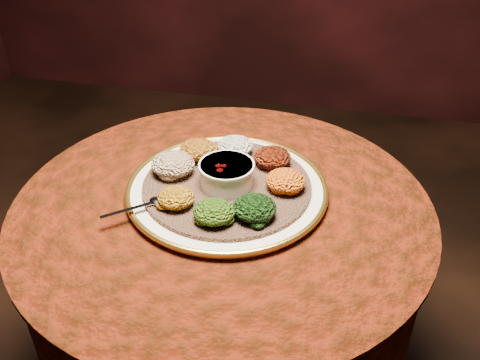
# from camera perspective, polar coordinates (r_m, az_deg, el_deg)

# --- Properties ---
(table) EXTENTS (0.96, 0.96, 0.73)m
(table) POSITION_cam_1_polar(r_m,az_deg,el_deg) (1.34, -1.77, -8.58)
(table) COLOR black
(table) RESTS_ON ground
(platter) EXTENTS (0.55, 0.55, 0.02)m
(platter) POSITION_cam_1_polar(r_m,az_deg,el_deg) (1.24, -1.40, -0.98)
(platter) COLOR silver
(platter) RESTS_ON table
(injera) EXTENTS (0.40, 0.40, 0.01)m
(injera) POSITION_cam_1_polar(r_m,az_deg,el_deg) (1.24, -1.41, -0.58)
(injera) COLOR brown
(injera) RESTS_ON platter
(stew_bowl) EXTENTS (0.13, 0.13, 0.05)m
(stew_bowl) POSITION_cam_1_polar(r_m,az_deg,el_deg) (1.22, -1.43, 0.80)
(stew_bowl) COLOR white
(stew_bowl) RESTS_ON injera
(spoon) EXTENTS (0.13, 0.10, 0.01)m
(spoon) POSITION_cam_1_polar(r_m,az_deg,el_deg) (1.18, -9.14, -2.36)
(spoon) COLOR silver
(spoon) RESTS_ON injera
(portion_ayib) EXTENTS (0.09, 0.09, 0.04)m
(portion_ayib) POSITION_cam_1_polar(r_m,az_deg,el_deg) (1.33, -0.52, 3.66)
(portion_ayib) COLOR silver
(portion_ayib) RESTS_ON injera
(portion_kitfo) EXTENTS (0.09, 0.09, 0.04)m
(portion_kitfo) POSITION_cam_1_polar(r_m,az_deg,el_deg) (1.29, 3.47, 2.45)
(portion_kitfo) COLOR black
(portion_kitfo) RESTS_ON injera
(portion_tikil) EXTENTS (0.09, 0.09, 0.04)m
(portion_tikil) POSITION_cam_1_polar(r_m,az_deg,el_deg) (1.21, 4.89, -0.07)
(portion_tikil) COLOR #AB630E
(portion_tikil) RESTS_ON injera
(portion_gomen) EXTENTS (0.09, 0.09, 0.05)m
(portion_gomen) POSITION_cam_1_polar(r_m,az_deg,el_deg) (1.12, 1.55, -2.96)
(portion_gomen) COLOR black
(portion_gomen) RESTS_ON injera
(portion_mixveg) EXTENTS (0.09, 0.08, 0.04)m
(portion_mixveg) POSITION_cam_1_polar(r_m,az_deg,el_deg) (1.12, -2.79, -3.41)
(portion_mixveg) COLOR #A62C0A
(portion_mixveg) RESTS_ON injera
(portion_kik) EXTENTS (0.08, 0.08, 0.04)m
(portion_kik) POSITION_cam_1_polar(r_m,az_deg,el_deg) (1.17, -6.84, -1.87)
(portion_kik) COLOR #B16D0F
(portion_kik) RESTS_ON injera
(portion_timatim) EXTENTS (0.10, 0.10, 0.05)m
(portion_timatim) POSITION_cam_1_polar(r_m,az_deg,el_deg) (1.27, -7.17, 1.69)
(portion_timatim) COLOR maroon
(portion_timatim) RESTS_ON injera
(portion_shiro) EXTENTS (0.09, 0.09, 0.04)m
(portion_shiro) POSITION_cam_1_polar(r_m,az_deg,el_deg) (1.32, -4.45, 3.25)
(portion_shiro) COLOR #995712
(portion_shiro) RESTS_ON injera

